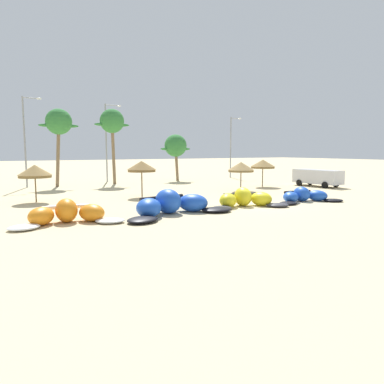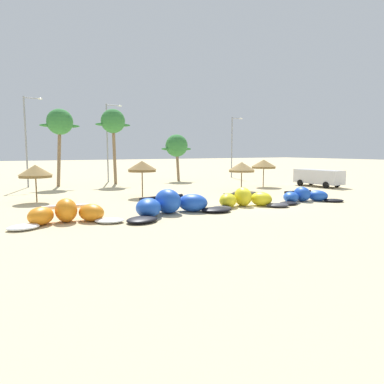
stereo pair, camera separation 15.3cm
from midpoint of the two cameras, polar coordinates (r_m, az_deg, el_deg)
name	(u,v)px [view 1 (the left image)]	position (r m, az deg, el deg)	size (l,w,h in m)	color
ground_plane	(253,205)	(26.28, 9.63, -2.10)	(260.00, 260.00, 0.00)	beige
kite_far_left	(67,214)	(20.69, -19.54, -3.34)	(6.17, 3.17, 1.32)	white
kite_left	(172,205)	(22.25, -3.46, -2.06)	(7.74, 4.07, 1.55)	black
kite_left_of_center	(245,199)	(25.50, 8.27, -1.18)	(6.00, 3.47, 1.34)	#333338
kite_center	(304,196)	(28.98, 17.35, -0.63)	(5.90, 3.20, 1.13)	black
beach_umbrella_near_van	(35,171)	(29.75, -23.97, 3.05)	(2.52, 2.52, 2.87)	brown
beach_umbrella_middle	(142,166)	(30.69, -8.20, 4.08)	(2.47, 2.47, 3.08)	brown
beach_umbrella_near_palms	(241,167)	(35.23, 7.72, 3.99)	(2.59, 2.59, 2.84)	brown
beach_umbrella_outermost	(263,164)	(39.65, 11.15, 4.42)	(2.66, 2.66, 2.97)	brown
parked_van	(317,176)	(41.79, 19.19, 2.36)	(2.52, 5.52, 1.84)	silver
palm_left	(59,123)	(41.88, -20.64, 10.27)	(4.19, 2.80, 8.45)	#7F6647
palm_left_of_gap	(112,122)	(43.16, -12.76, 10.79)	(4.18, 2.79, 8.74)	#7F6647
palm_center_left	(176,146)	(46.80, -2.74, 7.34)	(4.34, 2.89, 6.03)	#7F6647
lamppost_west	(26,137)	(42.14, -25.09, 7.97)	(1.96, 0.24, 9.63)	gray
lamppost_west_center	(108,138)	(46.59, -13.45, 8.33)	(2.14, 0.24, 9.74)	gray
lamppost_east_center	(232,144)	(52.64, 6.27, 7.68)	(1.96, 0.24, 8.75)	gray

